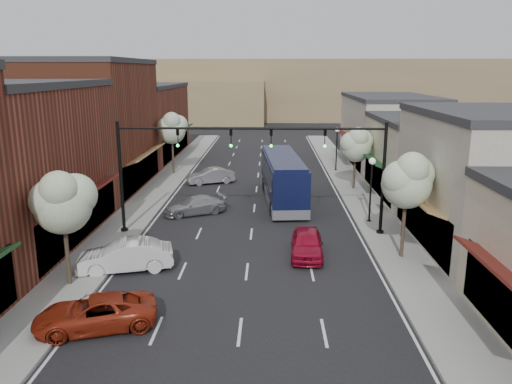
# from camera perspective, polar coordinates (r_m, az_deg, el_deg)

# --- Properties ---
(ground) EXTENTS (160.00, 160.00, 0.00)m
(ground) POSITION_cam_1_polar(r_m,az_deg,el_deg) (23.88, -1.28, -10.95)
(ground) COLOR black
(ground) RESTS_ON ground
(sidewalk_left) EXTENTS (2.80, 73.00, 0.15)m
(sidewalk_left) POSITION_cam_1_polar(r_m,az_deg,el_deg) (42.45, -11.41, 0.00)
(sidewalk_left) COLOR gray
(sidewalk_left) RESTS_ON ground
(sidewalk_right) EXTENTS (2.80, 73.00, 0.15)m
(sidewalk_right) POSITION_cam_1_polar(r_m,az_deg,el_deg) (41.99, 11.54, -0.15)
(sidewalk_right) COLOR gray
(sidewalk_right) RESTS_ON ground
(curb_left) EXTENTS (0.25, 73.00, 0.17)m
(curb_left) POSITION_cam_1_polar(r_m,az_deg,el_deg) (42.15, -9.55, -0.01)
(curb_left) COLOR gray
(curb_left) RESTS_ON ground
(curb_right) EXTENTS (0.25, 73.00, 0.17)m
(curb_right) POSITION_cam_1_polar(r_m,az_deg,el_deg) (41.77, 9.65, -0.14)
(curb_right) COLOR gray
(curb_right) RESTS_ON ground
(bldg_left_midnear) EXTENTS (10.14, 14.10, 9.40)m
(bldg_left_midnear) POSITION_cam_1_polar(r_m,az_deg,el_deg) (32.08, -27.05, 2.70)
(bldg_left_midnear) COLOR brown
(bldg_left_midnear) RESTS_ON ground
(bldg_left_midfar) EXTENTS (10.14, 14.10, 10.90)m
(bldg_left_midfar) POSITION_cam_1_polar(r_m,az_deg,el_deg) (44.64, -18.68, 7.17)
(bldg_left_midfar) COLOR brown
(bldg_left_midfar) RESTS_ON ground
(bldg_left_far) EXTENTS (10.14, 18.10, 8.40)m
(bldg_left_far) POSITION_cam_1_polar(r_m,az_deg,el_deg) (59.95, -13.35, 7.84)
(bldg_left_far) COLOR brown
(bldg_left_far) RESTS_ON ground
(bldg_right_midnear) EXTENTS (9.14, 12.10, 7.90)m
(bldg_right_midnear) POSITION_cam_1_polar(r_m,az_deg,el_deg) (30.98, 25.55, 1.10)
(bldg_right_midnear) COLOR #B9B09E
(bldg_right_midnear) RESTS_ON ground
(bldg_right_midfar) EXTENTS (9.14, 12.10, 6.40)m
(bldg_right_midfar) POSITION_cam_1_polar(r_m,az_deg,el_deg) (42.15, 18.98, 3.72)
(bldg_right_midfar) COLOR beige
(bldg_right_midfar) RESTS_ON ground
(bldg_right_far) EXTENTS (9.14, 16.10, 7.40)m
(bldg_right_far) POSITION_cam_1_polar(r_m,az_deg,el_deg) (55.47, 14.82, 6.78)
(bldg_right_far) COLOR #B9B09E
(bldg_right_far) RESTS_ON ground
(hill_far) EXTENTS (120.00, 30.00, 12.00)m
(hill_far) POSITION_cam_1_polar(r_m,az_deg,el_deg) (111.73, 1.06, 11.74)
(hill_far) COLOR #7A6647
(hill_far) RESTS_ON ground
(hill_near) EXTENTS (50.00, 20.00, 8.00)m
(hill_near) POSITION_cam_1_polar(r_m,az_deg,el_deg) (103.20, -13.26, 10.10)
(hill_near) COLOR #7A6647
(hill_near) RESTS_ON ground
(signal_mast_right) EXTENTS (8.22, 0.46, 7.00)m
(signal_mast_right) POSITION_cam_1_polar(r_m,az_deg,el_deg) (30.47, 10.08, 3.43)
(signal_mast_right) COLOR black
(signal_mast_right) RESTS_ON ground
(signal_mast_left) EXTENTS (8.22, 0.46, 7.00)m
(signal_mast_left) POSITION_cam_1_polar(r_m,az_deg,el_deg) (30.88, -11.06, 3.52)
(signal_mast_left) COLOR black
(signal_mast_left) RESTS_ON ground
(tree_right_near) EXTENTS (2.85, 2.65, 5.95)m
(tree_right_near) POSITION_cam_1_polar(r_m,az_deg,el_deg) (27.16, 16.98, 1.41)
(tree_right_near) COLOR #47382B
(tree_right_near) RESTS_ON ground
(tree_right_far) EXTENTS (2.85, 2.65, 5.43)m
(tree_right_far) POSITION_cam_1_polar(r_m,az_deg,el_deg) (42.64, 11.39, 5.43)
(tree_right_far) COLOR #47382B
(tree_right_far) RESTS_ON ground
(tree_left_near) EXTENTS (2.85, 2.65, 5.69)m
(tree_left_near) POSITION_cam_1_polar(r_m,az_deg,el_deg) (24.25, -21.22, -0.93)
(tree_left_near) COLOR #47382B
(tree_left_near) RESTS_ON ground
(tree_left_far) EXTENTS (2.85, 2.65, 6.13)m
(tree_left_far) POSITION_cam_1_polar(r_m,az_deg,el_deg) (48.81, -9.55, 7.27)
(tree_left_far) COLOR #47382B
(tree_left_far) RESTS_ON ground
(lamp_post_near) EXTENTS (0.44, 0.44, 4.44)m
(lamp_post_near) POSITION_cam_1_polar(r_m,az_deg,el_deg) (33.57, 13.04, 1.42)
(lamp_post_near) COLOR black
(lamp_post_near) RESTS_ON ground
(lamp_post_far) EXTENTS (0.44, 0.44, 4.44)m
(lamp_post_far) POSITION_cam_1_polar(r_m,az_deg,el_deg) (50.58, 9.22, 5.68)
(lamp_post_far) COLOR black
(lamp_post_far) RESTS_ON ground
(coach_bus) EXTENTS (3.50, 11.89, 3.58)m
(coach_bus) POSITION_cam_1_polar(r_m,az_deg,el_deg) (38.73, 3.06, 1.67)
(coach_bus) COLOR #0D1234
(coach_bus) RESTS_ON ground
(red_hatchback) EXTENTS (1.98, 4.41, 1.47)m
(red_hatchback) POSITION_cam_1_polar(r_m,az_deg,el_deg) (27.63, 5.83, -5.86)
(red_hatchback) COLOR maroon
(red_hatchback) RESTS_ON ground
(parked_car_a) EXTENTS (5.18, 3.49, 1.32)m
(parked_car_a) POSITION_cam_1_polar(r_m,az_deg,el_deg) (21.22, -17.88, -13.02)
(parked_car_a) COLOR maroon
(parked_car_a) RESTS_ON ground
(parked_car_b) EXTENTS (5.05, 2.82, 1.58)m
(parked_car_b) POSITION_cam_1_polar(r_m,az_deg,el_deg) (26.41, -14.73, -7.08)
(parked_car_b) COLOR silver
(parked_car_b) RESTS_ON ground
(parked_car_c) EXTENTS (4.77, 3.56, 1.28)m
(parked_car_c) POSITION_cam_1_polar(r_m,az_deg,el_deg) (35.61, -7.05, -1.53)
(parked_car_c) COLOR #949499
(parked_car_c) RESTS_ON ground
(parked_car_e) EXTENTS (4.50, 2.91, 1.40)m
(parked_car_e) POSITION_cam_1_polar(r_m,az_deg,el_deg) (45.11, -5.21, 1.85)
(parked_car_e) COLOR #97979C
(parked_car_e) RESTS_ON ground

